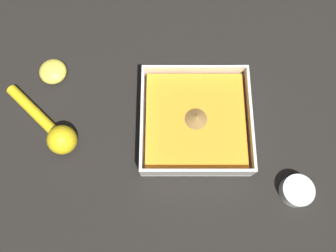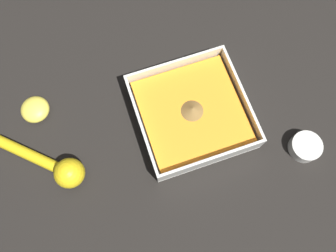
# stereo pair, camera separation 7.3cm
# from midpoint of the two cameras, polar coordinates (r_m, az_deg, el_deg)

# --- Properties ---
(ground_plane) EXTENTS (4.00, 4.00, 0.00)m
(ground_plane) POSITION_cam_midpoint_polar(r_m,az_deg,el_deg) (0.77, 8.65, -0.76)
(ground_plane) COLOR black
(square_dish) EXTENTS (0.24, 0.24, 0.06)m
(square_dish) POSITION_cam_midpoint_polar(r_m,az_deg,el_deg) (0.75, 7.52, 0.39)
(square_dish) COLOR silver
(square_dish) RESTS_ON ground_plane
(spice_bowl) EXTENTS (0.07, 0.07, 0.03)m
(spice_bowl) POSITION_cam_midpoint_polar(r_m,az_deg,el_deg) (0.78, 24.02, -10.69)
(spice_bowl) COLOR silver
(spice_bowl) RESTS_ON ground_plane
(lemon_squeezer) EXTENTS (0.18, 0.17, 0.07)m
(lemon_squeezer) POSITION_cam_midpoint_polar(r_m,az_deg,el_deg) (0.76, -16.70, -1.39)
(lemon_squeezer) COLOR yellow
(lemon_squeezer) RESTS_ON ground_plane
(lemon_half) EXTENTS (0.07, 0.07, 0.04)m
(lemon_half) POSITION_cam_midpoint_polar(r_m,az_deg,el_deg) (0.83, -17.07, 8.67)
(lemon_half) COLOR #EFDB4C
(lemon_half) RESTS_ON ground_plane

